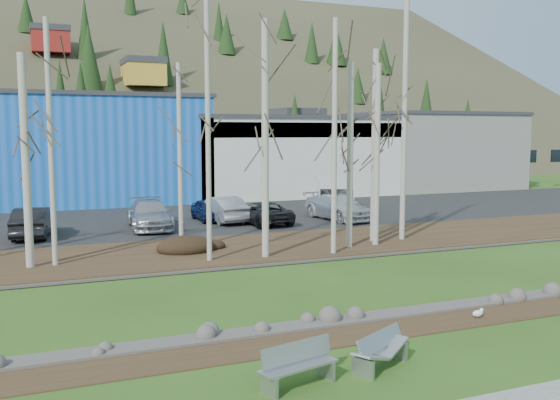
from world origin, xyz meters
name	(u,v)px	position (x,y,z in m)	size (l,w,h in m)	color
ground	(442,352)	(0.00, 0.00, 0.00)	(200.00, 200.00, 0.00)	#2B4816
dirt_strip	(395,327)	(0.00, 2.10, 0.01)	(80.00, 1.80, 0.03)	#382616
near_bank_rocks	(376,318)	(0.00, 3.10, 0.00)	(80.00, 0.80, 0.50)	#47423D
river	(316,286)	(0.00, 7.20, 0.00)	(80.00, 8.00, 0.90)	#10212E
far_bank_rocks	(273,264)	(0.00, 11.30, 0.00)	(80.00, 0.80, 0.46)	#47423D
far_bank	(247,249)	(0.00, 14.50, 0.07)	(80.00, 7.00, 0.15)	#382616
parking_lot	(190,219)	(0.00, 25.00, 0.07)	(80.00, 14.00, 0.14)	black
building_blue	(69,149)	(-6.00, 39.00, 4.16)	(20.40, 12.24, 8.30)	blue
building_white	(281,155)	(12.00, 38.98, 3.41)	(18.36, 12.24, 6.80)	silver
building_grey	(430,150)	(28.00, 39.00, 3.66)	(14.28, 12.24, 7.30)	gray
hillside	(86,49)	(0.00, 84.00, 17.50)	(160.00, 72.00, 35.00)	#34301F
bench_intact	(298,365)	(-4.17, -0.51, 0.46)	(1.92, 0.96, 0.92)	#A1A4A6
bench_damaged	(380,350)	(-1.96, -0.28, 0.41)	(1.86, 1.35, 0.80)	#A1A4A6
seagull	(478,313)	(2.70, 1.88, 0.16)	(0.41, 0.19, 0.30)	gold
dirt_mound	(186,246)	(-2.85, 14.57, 0.41)	(2.65, 1.87, 0.52)	black
birch_1	(51,143)	(-8.39, 13.81, 5.00)	(0.21, 0.21, 9.71)	beige
birch_2	(26,162)	(-9.32, 13.79, 4.31)	(0.32, 0.32, 8.31)	beige
birch_3	(208,118)	(-2.42, 12.32, 6.01)	(0.21, 0.21, 11.71)	beige
birch_4	(265,140)	(0.02, 12.16, 5.12)	(0.30, 0.30, 9.94)	beige
birch_5	(180,158)	(-2.98, 14.88, 4.31)	(0.20, 0.20, 8.31)	beige
birch_6	(334,138)	(3.06, 11.73, 5.20)	(0.23, 0.23, 10.11)	beige
birch_7	(375,146)	(6.30, 13.76, 4.76)	(0.31, 0.31, 9.22)	beige
birch_8	(377,155)	(5.87, 12.83, 4.37)	(0.29, 0.29, 8.44)	beige
birch_9	(405,111)	(7.86, 13.61, 6.44)	(0.26, 0.26, 12.58)	beige
birch_10	(350,156)	(4.45, 12.83, 4.37)	(0.29, 0.29, 8.44)	beige
car_0	(33,222)	(-9.05, 21.36, 0.91)	(1.62, 4.65, 1.53)	black
car_1	(150,214)	(-3.05, 21.94, 0.92)	(2.18, 5.37, 1.56)	#9B9DA3
car_2	(209,210)	(0.81, 23.64, 0.77)	(1.50, 3.73, 1.27)	#121C42
car_3	(222,209)	(1.37, 22.79, 0.90)	(1.62, 4.64, 1.53)	#A9A8AB
car_4	(262,213)	(3.29, 21.12, 0.79)	(2.16, 4.67, 1.30)	black
car_5	(338,207)	(8.25, 21.13, 0.91)	(2.15, 5.29, 1.54)	silver
van_white	(334,196)	(9.33, 23.65, 1.26)	(4.05, 5.56, 2.25)	silver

